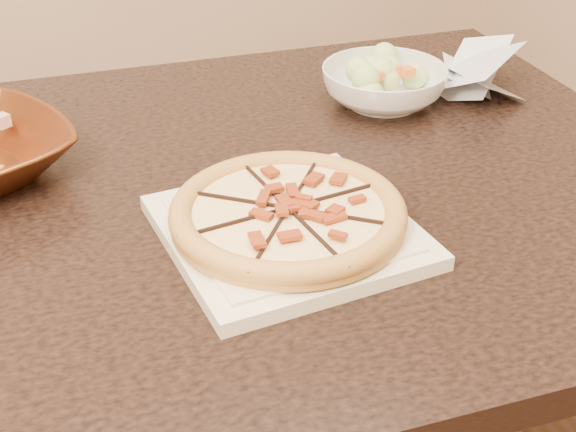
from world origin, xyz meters
The scene contains 6 objects.
dining_table centered at (0.19, 0.17, 0.65)m, with size 1.48×1.01×0.75m.
plate centered at (0.31, 0.02, 0.76)m, with size 0.28×0.28×0.02m.
pizza centered at (0.31, 0.02, 0.78)m, with size 0.27×0.27×0.03m.
salad_bowl centered at (0.59, 0.32, 0.78)m, with size 0.19×0.19×0.06m, color white.
salad centered at (0.59, 0.32, 0.83)m, with size 0.11×0.09×0.04m.
cling_film centered at (0.75, 0.31, 0.78)m, with size 0.15×0.12×0.05m, color silver, non-canonical shape.
Camera 1 is at (0.01, -0.70, 1.26)m, focal length 50.00 mm.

